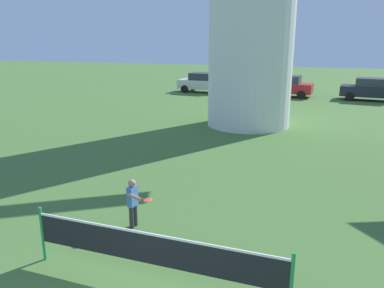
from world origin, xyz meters
The scene contains 6 objects.
tennis_net centered at (-0.03, 2.21, 0.68)m, with size 4.71×0.06×1.10m.
player_far centered at (-1.35, 4.00, 0.65)m, with size 0.68×0.54×1.15m.
stray_ball centered at (-2.77, 3.44, 0.10)m, with size 0.19×0.19×0.19m, color orange.
parked_car_cream centered at (-6.90, 26.53, 0.81)m, with size 4.55×2.12×1.56m.
parked_car_red centered at (-0.69, 26.42, 0.81)m, with size 4.23×2.08×1.56m.
parked_car_black centered at (5.53, 26.38, 0.81)m, with size 4.58×2.23×1.56m.
Camera 1 is at (2.58, -3.00, 4.15)m, focal length 35.65 mm.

